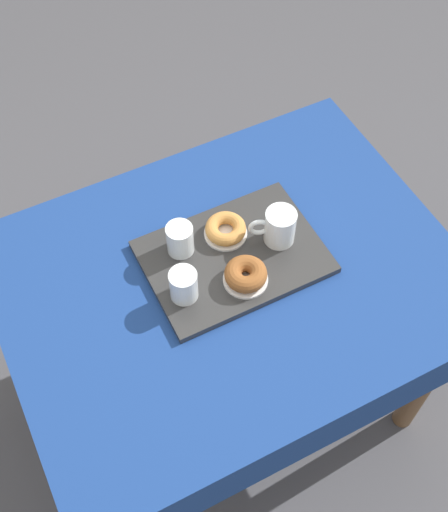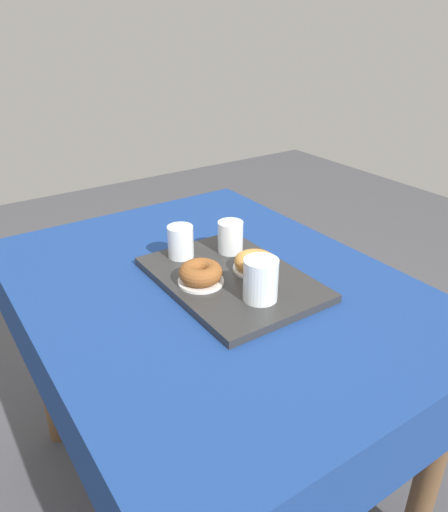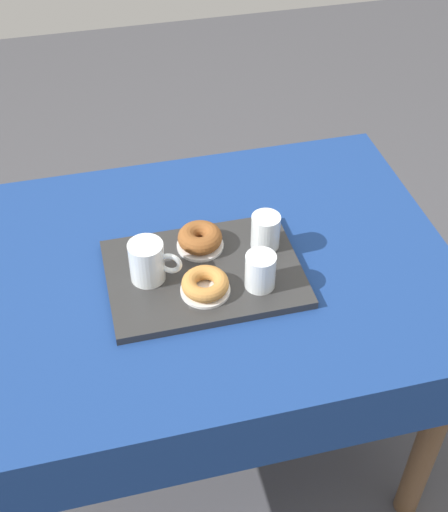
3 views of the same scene
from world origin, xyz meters
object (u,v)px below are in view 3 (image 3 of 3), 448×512
at_px(water_glass_far, 265,233).
at_px(sugar_donut_right, 205,284).
at_px(serving_tray, 204,273).
at_px(water_glass_near, 260,272).
at_px(donut_plate_right, 205,290).
at_px(dining_table, 213,294).
at_px(tea_mug_left, 148,263).
at_px(sugar_donut_left, 200,238).
at_px(donut_plate_left, 200,245).

relative_size(water_glass_far, sugar_donut_right, 0.82).
height_order(serving_tray, water_glass_near, water_glass_near).
xyz_separation_m(serving_tray, sugar_donut_right, (0.01, 0.07, 0.03)).
height_order(water_glass_far, donut_plate_right, water_glass_far).
distance_m(dining_table, tea_mug_left, 0.23).
xyz_separation_m(tea_mug_left, sugar_donut_right, (-0.11, 0.07, -0.02)).
height_order(serving_tray, donut_plate_right, donut_plate_right).
distance_m(dining_table, water_glass_near, 0.21).
relative_size(tea_mug_left, sugar_donut_right, 1.10).
bearing_deg(serving_tray, donut_plate_right, 80.32).
bearing_deg(water_glass_far, tea_mug_left, 8.75).
bearing_deg(donut_plate_right, serving_tray, -99.68).
distance_m(tea_mug_left, donut_plate_right, 0.14).
bearing_deg(serving_tray, tea_mug_left, -3.19).
relative_size(water_glass_far, sugar_donut_left, 0.82).
xyz_separation_m(water_glass_near, sugar_donut_right, (0.12, -0.01, -0.01)).
distance_m(tea_mug_left, sugar_donut_right, 0.14).
height_order(water_glass_near, donut_plate_right, water_glass_near).
height_order(dining_table, tea_mug_left, tea_mug_left).
relative_size(tea_mug_left, water_glass_near, 1.35).
bearing_deg(dining_table, sugar_donut_right, 69.38).
xyz_separation_m(water_glass_near, sugar_donut_left, (0.10, -0.16, -0.01)).
relative_size(tea_mug_left, donut_plate_right, 1.04).
xyz_separation_m(serving_tray, donut_plate_right, (0.01, 0.07, 0.01)).
bearing_deg(water_glass_near, water_glass_far, -111.15).
bearing_deg(water_glass_far, dining_table, 4.72).
bearing_deg(dining_table, sugar_donut_left, -65.15).
bearing_deg(dining_table, tea_mug_left, 12.13).
distance_m(tea_mug_left, donut_plate_left, 0.16).
bearing_deg(donut_plate_right, water_glass_far, -145.75).
bearing_deg(serving_tray, dining_table, -125.55).
bearing_deg(water_glass_near, sugar_donut_right, -4.38).
height_order(dining_table, sugar_donut_left, sugar_donut_left).
xyz_separation_m(water_glass_far, sugar_donut_left, (0.15, -0.03, -0.01)).
height_order(water_glass_near, water_glass_far, same).
bearing_deg(donut_plate_left, sugar_donut_right, 82.10).
bearing_deg(sugar_donut_left, dining_table, 114.85).
xyz_separation_m(dining_table, sugar_donut_left, (0.02, -0.04, 0.15)).
bearing_deg(dining_table, donut_plate_left, -65.15).
xyz_separation_m(serving_tray, water_glass_far, (-0.16, -0.05, 0.05)).
relative_size(sugar_donut_left, donut_plate_right, 0.95).
bearing_deg(donut_plate_left, water_glass_near, 123.04).
xyz_separation_m(dining_table, sugar_donut_right, (0.04, 0.10, 0.15)).
bearing_deg(sugar_donut_left, serving_tray, 83.54).
xyz_separation_m(tea_mug_left, donut_plate_left, (-0.13, -0.07, -0.04)).
height_order(dining_table, donut_plate_left, donut_plate_left).
xyz_separation_m(water_glass_near, water_glass_far, (-0.05, -0.12, -0.00)).
xyz_separation_m(serving_tray, sugar_donut_left, (-0.01, -0.08, 0.04)).
height_order(dining_table, donut_plate_right, donut_plate_right).
bearing_deg(tea_mug_left, sugar_donut_left, -150.91).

